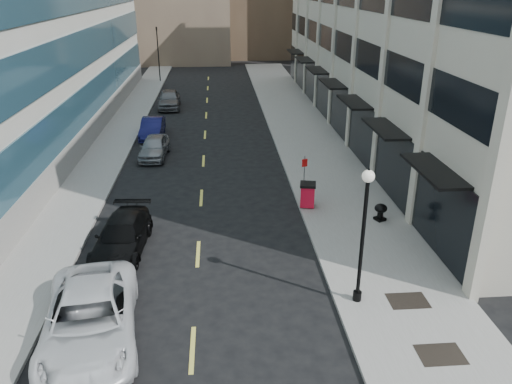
{
  "coord_description": "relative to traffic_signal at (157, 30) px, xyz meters",
  "views": [
    {
      "loc": [
        1.03,
        -10.64,
        10.66
      ],
      "look_at": [
        2.57,
        9.18,
        2.28
      ],
      "focal_mm": 35.0,
      "sensor_mm": 36.0,
      "label": 1
    }
  ],
  "objects": [
    {
      "name": "sidewalk_right",
      "position": [
        13.0,
        -28.0,
        -5.64
      ],
      "size": [
        5.0,
        80.0,
        0.15
      ],
      "primitive_type": "cube",
      "color": "gray",
      "rests_on": "ground"
    },
    {
      "name": "sidewalk_left",
      "position": [
        -1.0,
        -28.0,
        -5.64
      ],
      "size": [
        3.0,
        80.0,
        0.15
      ],
      "primitive_type": "cube",
      "color": "gray",
      "rests_on": "ground"
    },
    {
      "name": "building_right",
      "position": [
        22.44,
        -21.01,
        3.28
      ],
      "size": [
        15.3,
        46.5,
        18.25
      ],
      "color": "#B8B29C",
      "rests_on": "ground"
    },
    {
      "name": "grate_mid",
      "position": [
        13.1,
        -47.0,
        -5.56
      ],
      "size": [
        1.4,
        1.0,
        0.01
      ],
      "primitive_type": "cube",
      "color": "black",
      "rests_on": "sidewalk_right"
    },
    {
      "name": "grate_far",
      "position": [
        13.1,
        -44.2,
        -5.56
      ],
      "size": [
        1.4,
        1.0,
        0.01
      ],
      "primitive_type": "cube",
      "color": "black",
      "rests_on": "sidewalk_right"
    },
    {
      "name": "road_centerline",
      "position": [
        5.5,
        -31.0,
        -5.71
      ],
      "size": [
        0.15,
        68.2,
        0.01
      ],
      "color": "#D8CC4C",
      "rests_on": "ground"
    },
    {
      "name": "traffic_signal",
      "position": [
        0.0,
        0.0,
        0.0
      ],
      "size": [
        0.66,
        0.66,
        6.98
      ],
      "color": "black",
      "rests_on": "ground"
    },
    {
      "name": "car_white_van",
      "position": [
        2.3,
        -45.36,
        -4.86
      ],
      "size": [
        3.68,
        6.52,
        1.72
      ],
      "primitive_type": "imported",
      "rotation": [
        0.0,
        0.0,
        0.14
      ],
      "color": "silver",
      "rests_on": "ground"
    },
    {
      "name": "car_black_pickup",
      "position": [
        2.3,
        -39.47,
        -5.01
      ],
      "size": [
        2.3,
        5.01,
        1.42
      ],
      "primitive_type": "imported",
      "rotation": [
        0.0,
        0.0,
        -0.06
      ],
      "color": "black",
      "rests_on": "ground"
    },
    {
      "name": "car_silver_sedan",
      "position": [
        2.3,
        -27.0,
        -5.01
      ],
      "size": [
        1.93,
        4.26,
        1.42
      ],
      "primitive_type": "imported",
      "rotation": [
        0.0,
        0.0,
        -0.06
      ],
      "color": "gray",
      "rests_on": "ground"
    },
    {
      "name": "car_blue_sedan",
      "position": [
        1.66,
        -22.41,
        -5.01
      ],
      "size": [
        1.55,
        4.34,
        1.42
      ],
      "primitive_type": "imported",
      "rotation": [
        0.0,
        0.0,
        -0.01
      ],
      "color": "#131447",
      "rests_on": "ground"
    },
    {
      "name": "car_grey_sedan",
      "position": [
        2.13,
        -13.0,
        -4.9
      ],
      "size": [
        2.12,
        4.88,
        1.64
      ],
      "primitive_type": "imported",
      "rotation": [
        0.0,
        0.0,
        0.04
      ],
      "color": "slate",
      "rests_on": "ground"
    },
    {
      "name": "trash_bin",
      "position": [
        10.9,
        -35.87,
        -4.89
      ],
      "size": [
        0.91,
        0.94,
        1.26
      ],
      "rotation": [
        0.0,
        0.0,
        -0.19
      ],
      "color": "red",
      "rests_on": "sidewalk_right"
    },
    {
      "name": "lamppost",
      "position": [
        11.29,
        -44.0,
        -2.59
      ],
      "size": [
        0.42,
        0.42,
        5.08
      ],
      "color": "black",
      "rests_on": "sidewalk_right"
    },
    {
      "name": "sign_post",
      "position": [
        10.8,
        -35.26,
        -3.96
      ],
      "size": [
        0.29,
        0.12,
        2.5
      ],
      "rotation": [
        0.0,
        0.0,
        0.31
      ],
      "color": "slate",
      "rests_on": "sidewalk_right"
    },
    {
      "name": "urn_planter",
      "position": [
        14.1,
        -37.69,
        -5.06
      ],
      "size": [
        0.6,
        0.6,
        0.83
      ],
      "rotation": [
        0.0,
        0.0,
        0.42
      ],
      "color": "black",
      "rests_on": "sidewalk_right"
    }
  ]
}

